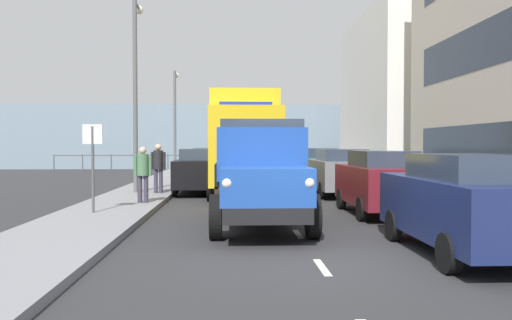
{
  "coord_description": "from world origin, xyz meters",
  "views": [
    {
      "loc": [
        1.36,
        8.68,
        1.88
      ],
      "look_at": [
        0.39,
        -13.61,
        1.23
      ],
      "focal_mm": 36.95,
      "sensor_mm": 36.0,
      "label": 1
    }
  ],
  "objects_px": {
    "truck_vintage_blue": "(261,176)",
    "pedestrian_by_lamp": "(158,164)",
    "lorry_cargo_yellow": "(244,140)",
    "car_black_oppositeside_0": "(202,170)",
    "lamp_post_promenade": "(136,79)",
    "car_maroon_kerbside_1": "(380,181)",
    "car_red_oppositeside_1": "(209,164)",
    "pedestrian_strolling": "(143,170)",
    "street_sign": "(93,152)",
    "car_navy_kerbside_near": "(465,203)",
    "car_grey_kerbside_2": "(340,171)",
    "car_teal_kerbside_3": "(317,166)",
    "lamp_post_far": "(175,112)"
  },
  "relations": [
    {
      "from": "car_navy_kerbside_near",
      "to": "car_black_oppositeside_0",
      "type": "xyz_separation_m",
      "value": [
        5.17,
        -11.68,
        0.0
      ]
    },
    {
      "from": "lamp_post_promenade",
      "to": "car_grey_kerbside_2",
      "type": "bearing_deg",
      "value": 179.08
    },
    {
      "from": "car_black_oppositeside_0",
      "to": "car_red_oppositeside_1",
      "type": "height_order",
      "value": "same"
    },
    {
      "from": "pedestrian_strolling",
      "to": "street_sign",
      "type": "height_order",
      "value": "street_sign"
    },
    {
      "from": "car_black_oppositeside_0",
      "to": "pedestrian_strolling",
      "type": "height_order",
      "value": "pedestrian_strolling"
    },
    {
      "from": "lorry_cargo_yellow",
      "to": "lamp_post_far",
      "type": "bearing_deg",
      "value": -71.51
    },
    {
      "from": "car_grey_kerbside_2",
      "to": "car_red_oppositeside_1",
      "type": "bearing_deg",
      "value": -54.54
    },
    {
      "from": "car_black_oppositeside_0",
      "to": "street_sign",
      "type": "relative_size",
      "value": 1.91
    },
    {
      "from": "car_navy_kerbside_near",
      "to": "car_grey_kerbside_2",
      "type": "bearing_deg",
      "value": -90.0
    },
    {
      "from": "car_teal_kerbside_3",
      "to": "car_grey_kerbside_2",
      "type": "bearing_deg",
      "value": 90.0
    },
    {
      "from": "truck_vintage_blue",
      "to": "car_maroon_kerbside_1",
      "type": "relative_size",
      "value": 1.42
    },
    {
      "from": "car_grey_kerbside_2",
      "to": "pedestrian_by_lamp",
      "type": "xyz_separation_m",
      "value": [
        6.63,
        0.28,
        0.29
      ]
    },
    {
      "from": "car_black_oppositeside_0",
      "to": "lamp_post_promenade",
      "type": "height_order",
      "value": "lamp_post_promenade"
    },
    {
      "from": "lorry_cargo_yellow",
      "to": "car_maroon_kerbside_1",
      "type": "bearing_deg",
      "value": 118.83
    },
    {
      "from": "car_navy_kerbside_near",
      "to": "lamp_post_promenade",
      "type": "xyz_separation_m",
      "value": [
        7.47,
        -10.63,
        3.37
      ]
    },
    {
      "from": "car_teal_kerbside_3",
      "to": "lamp_post_promenade",
      "type": "relative_size",
      "value": 0.6
    },
    {
      "from": "truck_vintage_blue",
      "to": "pedestrian_strolling",
      "type": "distance_m",
      "value": 5.26
    },
    {
      "from": "car_red_oppositeside_1",
      "to": "lamp_post_far",
      "type": "xyz_separation_m",
      "value": [
        2.27,
        -5.54,
        2.96
      ]
    },
    {
      "from": "car_teal_kerbside_3",
      "to": "truck_vintage_blue",
      "type": "bearing_deg",
      "value": 75.6
    },
    {
      "from": "car_navy_kerbside_near",
      "to": "street_sign",
      "type": "bearing_deg",
      "value": -32.6
    },
    {
      "from": "car_navy_kerbside_near",
      "to": "car_red_oppositeside_1",
      "type": "xyz_separation_m",
      "value": [
        5.17,
        -17.76,
        -0.0
      ]
    },
    {
      "from": "car_black_oppositeside_0",
      "to": "lamp_post_far",
      "type": "relative_size",
      "value": 0.7
    },
    {
      "from": "car_navy_kerbside_near",
      "to": "pedestrian_strolling",
      "type": "relative_size",
      "value": 2.53
    },
    {
      "from": "lamp_post_far",
      "to": "pedestrian_by_lamp",
      "type": "bearing_deg",
      "value": 93.55
    },
    {
      "from": "truck_vintage_blue",
      "to": "car_navy_kerbside_near",
      "type": "relative_size",
      "value": 1.33
    },
    {
      "from": "pedestrian_strolling",
      "to": "lamp_post_far",
      "type": "height_order",
      "value": "lamp_post_far"
    },
    {
      "from": "car_maroon_kerbside_1",
      "to": "car_black_oppositeside_0",
      "type": "bearing_deg",
      "value": -51.5
    },
    {
      "from": "car_maroon_kerbside_1",
      "to": "car_red_oppositeside_1",
      "type": "xyz_separation_m",
      "value": [
        5.17,
        -12.57,
        0.0
      ]
    },
    {
      "from": "car_maroon_kerbside_1",
      "to": "car_black_oppositeside_0",
      "type": "distance_m",
      "value": 8.3
    },
    {
      "from": "car_maroon_kerbside_1",
      "to": "lamp_post_promenade",
      "type": "bearing_deg",
      "value": -36.05
    },
    {
      "from": "car_maroon_kerbside_1",
      "to": "car_black_oppositeside_0",
      "type": "relative_size",
      "value": 0.92
    },
    {
      "from": "pedestrian_strolling",
      "to": "lamp_post_promenade",
      "type": "distance_m",
      "value": 4.84
    },
    {
      "from": "lorry_cargo_yellow",
      "to": "pedestrian_by_lamp",
      "type": "distance_m",
      "value": 3.5
    },
    {
      "from": "truck_vintage_blue",
      "to": "car_teal_kerbside_3",
      "type": "height_order",
      "value": "truck_vintage_blue"
    },
    {
      "from": "truck_vintage_blue",
      "to": "street_sign",
      "type": "distance_m",
      "value": 4.62
    },
    {
      "from": "car_red_oppositeside_1",
      "to": "lamp_post_far",
      "type": "height_order",
      "value": "lamp_post_far"
    },
    {
      "from": "car_black_oppositeside_0",
      "to": "lamp_post_promenade",
      "type": "xyz_separation_m",
      "value": [
        2.31,
        1.06,
        3.36
      ]
    },
    {
      "from": "car_grey_kerbside_2",
      "to": "car_teal_kerbside_3",
      "type": "relative_size",
      "value": 1.01
    },
    {
      "from": "truck_vintage_blue",
      "to": "pedestrian_by_lamp",
      "type": "height_order",
      "value": "truck_vintage_blue"
    },
    {
      "from": "pedestrian_strolling",
      "to": "lamp_post_promenade",
      "type": "bearing_deg",
      "value": -76.82
    },
    {
      "from": "lorry_cargo_yellow",
      "to": "car_navy_kerbside_near",
      "type": "bearing_deg",
      "value": 106.9
    },
    {
      "from": "car_teal_kerbside_3",
      "to": "street_sign",
      "type": "height_order",
      "value": "street_sign"
    },
    {
      "from": "lorry_cargo_yellow",
      "to": "car_black_oppositeside_0",
      "type": "xyz_separation_m",
      "value": [
        1.65,
        -0.1,
        -1.18
      ]
    },
    {
      "from": "street_sign",
      "to": "lorry_cargo_yellow",
      "type": "bearing_deg",
      "value": -120.52
    },
    {
      "from": "lorry_cargo_yellow",
      "to": "lamp_post_promenade",
      "type": "distance_m",
      "value": 4.62
    },
    {
      "from": "lorry_cargo_yellow",
      "to": "car_red_oppositeside_1",
      "type": "relative_size",
      "value": 2.01
    },
    {
      "from": "car_navy_kerbside_near",
      "to": "car_teal_kerbside_3",
      "type": "height_order",
      "value": "same"
    },
    {
      "from": "car_maroon_kerbside_1",
      "to": "car_red_oppositeside_1",
      "type": "distance_m",
      "value": 13.59
    },
    {
      "from": "lorry_cargo_yellow",
      "to": "car_black_oppositeside_0",
      "type": "bearing_deg",
      "value": -3.52
    },
    {
      "from": "car_navy_kerbside_near",
      "to": "car_maroon_kerbside_1",
      "type": "bearing_deg",
      "value": -90.0
    }
  ]
}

